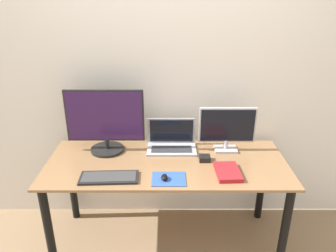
{
  "coord_description": "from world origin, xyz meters",
  "views": [
    {
      "loc": [
        0.01,
        -1.71,
        1.9
      ],
      "look_at": [
        0.01,
        0.46,
        0.96
      ],
      "focal_mm": 35.0,
      "sensor_mm": 36.0,
      "label": 1
    }
  ],
  "objects_px": {
    "monitor_right": "(227,128)",
    "keyboard": "(109,177)",
    "laptop": "(171,141)",
    "monitor_left": "(105,121)",
    "mouse": "(164,177)",
    "power_brick": "(204,158)",
    "book": "(227,172)"
  },
  "relations": [
    {
      "from": "laptop",
      "to": "keyboard",
      "type": "bearing_deg",
      "value": -133.08
    },
    {
      "from": "laptop",
      "to": "power_brick",
      "type": "height_order",
      "value": "laptop"
    },
    {
      "from": "monitor_right",
      "to": "laptop",
      "type": "relative_size",
      "value": 1.13
    },
    {
      "from": "keyboard",
      "to": "mouse",
      "type": "distance_m",
      "value": 0.37
    },
    {
      "from": "laptop",
      "to": "power_brick",
      "type": "distance_m",
      "value": 0.32
    },
    {
      "from": "monitor_left",
      "to": "mouse",
      "type": "xyz_separation_m",
      "value": [
        0.44,
        -0.42,
        -0.22
      ]
    },
    {
      "from": "power_brick",
      "to": "monitor_right",
      "type": "bearing_deg",
      "value": 42.3
    },
    {
      "from": "monitor_left",
      "to": "keyboard",
      "type": "bearing_deg",
      "value": -78.94
    },
    {
      "from": "monitor_right",
      "to": "book",
      "type": "distance_m",
      "value": 0.39
    },
    {
      "from": "book",
      "to": "power_brick",
      "type": "height_order",
      "value": "power_brick"
    },
    {
      "from": "laptop",
      "to": "power_brick",
      "type": "xyz_separation_m",
      "value": [
        0.24,
        -0.2,
        -0.04
      ]
    },
    {
      "from": "monitor_right",
      "to": "power_brick",
      "type": "distance_m",
      "value": 0.29
    },
    {
      "from": "laptop",
      "to": "monitor_left",
      "type": "bearing_deg",
      "value": -175.14
    },
    {
      "from": "laptop",
      "to": "mouse",
      "type": "relative_size",
      "value": 5.55
    },
    {
      "from": "monitor_left",
      "to": "mouse",
      "type": "bearing_deg",
      "value": -43.5
    },
    {
      "from": "monitor_right",
      "to": "book",
      "type": "bearing_deg",
      "value": -96.8
    },
    {
      "from": "monitor_right",
      "to": "power_brick",
      "type": "bearing_deg",
      "value": -137.7
    },
    {
      "from": "monitor_left",
      "to": "keyboard",
      "type": "height_order",
      "value": "monitor_left"
    },
    {
      "from": "monitor_right",
      "to": "keyboard",
      "type": "height_order",
      "value": "monitor_right"
    },
    {
      "from": "monitor_left",
      "to": "power_brick",
      "type": "bearing_deg",
      "value": -12.43
    },
    {
      "from": "mouse",
      "to": "laptop",
      "type": "bearing_deg",
      "value": 83.74
    },
    {
      "from": "mouse",
      "to": "book",
      "type": "height_order",
      "value": "mouse"
    },
    {
      "from": "monitor_left",
      "to": "mouse",
      "type": "height_order",
      "value": "monitor_left"
    },
    {
      "from": "monitor_left",
      "to": "laptop",
      "type": "relative_size",
      "value": 1.54
    },
    {
      "from": "monitor_right",
      "to": "power_brick",
      "type": "xyz_separation_m",
      "value": [
        -0.18,
        -0.16,
        -0.17
      ]
    },
    {
      "from": "laptop",
      "to": "monitor_right",
      "type": "bearing_deg",
      "value": -5.74
    },
    {
      "from": "monitor_left",
      "to": "book",
      "type": "height_order",
      "value": "monitor_left"
    },
    {
      "from": "book",
      "to": "power_brick",
      "type": "xyz_separation_m",
      "value": [
        -0.14,
        0.18,
        0.0
      ]
    },
    {
      "from": "keyboard",
      "to": "book",
      "type": "bearing_deg",
      "value": 4.23
    },
    {
      "from": "laptop",
      "to": "keyboard",
      "type": "height_order",
      "value": "laptop"
    },
    {
      "from": "keyboard",
      "to": "mouse",
      "type": "xyz_separation_m",
      "value": [
        0.37,
        -0.02,
        0.01
      ]
    },
    {
      "from": "monitor_left",
      "to": "monitor_right",
      "type": "distance_m",
      "value": 0.92
    }
  ]
}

